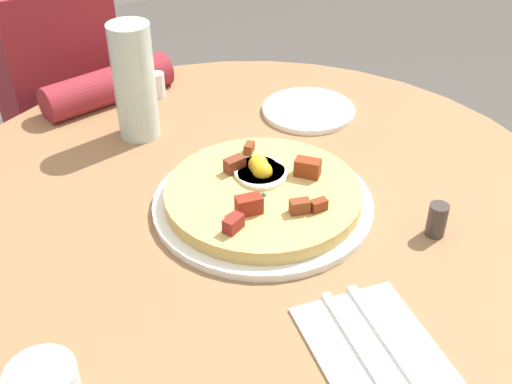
% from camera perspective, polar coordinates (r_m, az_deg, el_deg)
% --- Properties ---
extents(dining_table, '(1.03, 1.03, 0.73)m').
position_cam_1_polar(dining_table, '(1.09, -0.55, -7.99)').
color(dining_table, olive).
rests_on(dining_table, ground_plane).
extents(person_seated, '(0.52, 0.32, 1.14)m').
position_cam_1_polar(person_seated, '(1.62, -16.65, 4.16)').
color(person_seated, '#2D2D33').
rests_on(person_seated, ground_plane).
extents(pizza_plate, '(0.33, 0.33, 0.01)m').
position_cam_1_polar(pizza_plate, '(0.96, 0.62, -1.03)').
color(pizza_plate, white).
rests_on(pizza_plate, dining_table).
extents(breakfast_pizza, '(0.30, 0.30, 0.05)m').
position_cam_1_polar(breakfast_pizza, '(0.95, 0.63, 0.00)').
color(breakfast_pizza, tan).
rests_on(breakfast_pizza, pizza_plate).
extents(bread_plate, '(0.18, 0.18, 0.01)m').
position_cam_1_polar(bread_plate, '(1.22, 4.73, 7.33)').
color(bread_plate, white).
rests_on(bread_plate, dining_table).
extents(napkin, '(0.19, 0.17, 0.00)m').
position_cam_1_polar(napkin, '(0.78, 10.33, -13.31)').
color(napkin, white).
rests_on(napkin, dining_table).
extents(fork, '(0.18, 0.04, 0.00)m').
position_cam_1_polar(fork, '(0.78, 11.56, -12.70)').
color(fork, silver).
rests_on(fork, napkin).
extents(knife, '(0.18, 0.04, 0.00)m').
position_cam_1_polar(knife, '(0.77, 9.16, -13.48)').
color(knife, silver).
rests_on(knife, napkin).
extents(water_bottle, '(0.07, 0.07, 0.20)m').
position_cam_1_polar(water_bottle, '(1.12, -10.86, 9.67)').
color(water_bottle, silver).
rests_on(water_bottle, dining_table).
extents(salt_shaker, '(0.03, 0.03, 0.05)m').
position_cam_1_polar(salt_shaker, '(1.28, -8.79, 9.47)').
color(salt_shaker, white).
rests_on(salt_shaker, dining_table).
extents(pepper_shaker, '(0.03, 0.03, 0.05)m').
position_cam_1_polar(pepper_shaker, '(0.93, 15.92, -2.42)').
color(pepper_shaker, '#3F3833').
rests_on(pepper_shaker, dining_table).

